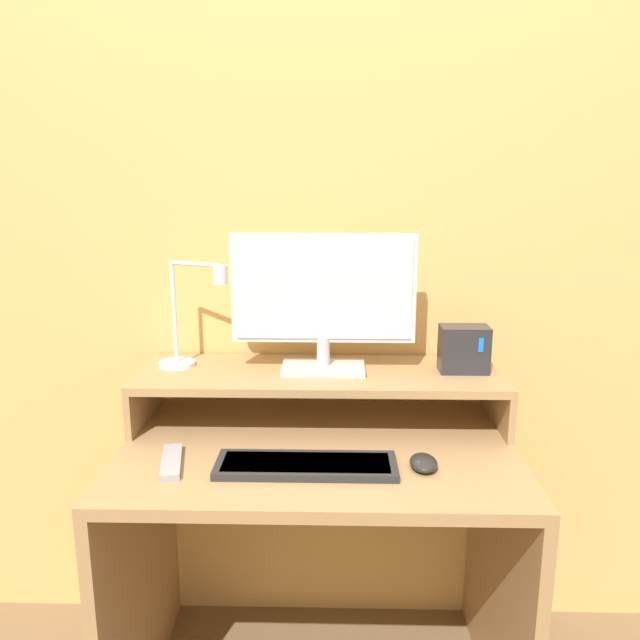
{
  "coord_description": "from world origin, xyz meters",
  "views": [
    {
      "loc": [
        0.04,
        -1.15,
        1.41
      ],
      "look_at": [
        0.0,
        0.36,
        1.06
      ],
      "focal_mm": 35.0,
      "sensor_mm": 36.0,
      "label": 1
    }
  ],
  "objects_px": {
    "monitor": "(323,298)",
    "remote_control": "(171,462)",
    "keyboard": "(306,465)",
    "mouse": "(423,463)",
    "router_dock": "(464,349)",
    "desk_lamp": "(190,324)"
  },
  "relations": [
    {
      "from": "router_dock",
      "to": "keyboard",
      "type": "bearing_deg",
      "value": -143.51
    },
    {
      "from": "router_dock",
      "to": "keyboard",
      "type": "height_order",
      "value": "router_dock"
    },
    {
      "from": "monitor",
      "to": "keyboard",
      "type": "bearing_deg",
      "value": -96.42
    },
    {
      "from": "monitor",
      "to": "mouse",
      "type": "relative_size",
      "value": 5.36
    },
    {
      "from": "router_dock",
      "to": "keyboard",
      "type": "distance_m",
      "value": 0.56
    },
    {
      "from": "router_dock",
      "to": "remote_control",
      "type": "bearing_deg",
      "value": -158.16
    },
    {
      "from": "monitor",
      "to": "remote_control",
      "type": "relative_size",
      "value": 2.78
    },
    {
      "from": "mouse",
      "to": "remote_control",
      "type": "distance_m",
      "value": 0.6
    },
    {
      "from": "router_dock",
      "to": "remote_control",
      "type": "xyz_separation_m",
      "value": [
        -0.74,
        -0.3,
        -0.2
      ]
    },
    {
      "from": "monitor",
      "to": "mouse",
      "type": "xyz_separation_m",
      "value": [
        0.24,
        -0.3,
        -0.34
      ]
    },
    {
      "from": "monitor",
      "to": "router_dock",
      "type": "relative_size",
      "value": 3.77
    },
    {
      "from": "monitor",
      "to": "keyboard",
      "type": "xyz_separation_m",
      "value": [
        -0.03,
        -0.31,
        -0.34
      ]
    },
    {
      "from": "keyboard",
      "to": "remote_control",
      "type": "distance_m",
      "value": 0.32
    },
    {
      "from": "mouse",
      "to": "remote_control",
      "type": "height_order",
      "value": "mouse"
    },
    {
      "from": "remote_control",
      "to": "keyboard",
      "type": "bearing_deg",
      "value": -2.4
    },
    {
      "from": "desk_lamp",
      "to": "remote_control",
      "type": "bearing_deg",
      "value": -87.08
    },
    {
      "from": "desk_lamp",
      "to": "keyboard",
      "type": "distance_m",
      "value": 0.54
    },
    {
      "from": "keyboard",
      "to": "router_dock",
      "type": "bearing_deg",
      "value": 36.49
    },
    {
      "from": "desk_lamp",
      "to": "remote_control",
      "type": "relative_size",
      "value": 1.68
    },
    {
      "from": "desk_lamp",
      "to": "remote_control",
      "type": "xyz_separation_m",
      "value": [
        0.02,
        -0.31,
        -0.26
      ]
    },
    {
      "from": "remote_control",
      "to": "router_dock",
      "type": "bearing_deg",
      "value": 21.84
    },
    {
      "from": "desk_lamp",
      "to": "monitor",
      "type": "bearing_deg",
      "value": -3.23
    }
  ]
}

